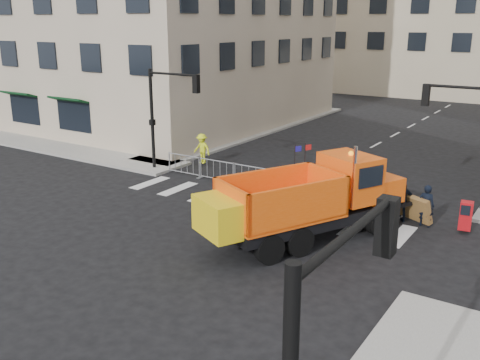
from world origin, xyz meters
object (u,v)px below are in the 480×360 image
Objects in this scene: cop_b at (370,198)px; worker at (202,149)px; plow_truck at (306,199)px; cop_a at (426,206)px; cop_c at (402,201)px; newspaper_box at (466,216)px.

cop_b is 11.16m from worker.
plow_truck is at bearing -31.12° from worker.
plow_truck reaches higher than cop_a.
cop_c is (-0.94, 0.00, 0.02)m from cop_a.
newspaper_box is (2.39, 0.11, -0.17)m from cop_c.
cop_b is 1.09× the size of worker.
cop_c is at bearing 3.27° from cop_a.
cop_c is at bearing -5.45° from plow_truck.
cop_c reaches higher than cop_a.
cop_a is at bearing -174.78° from cop_b.
worker is (-12.88, 2.59, 0.13)m from cop_a.
cop_b is at bearing -17.67° from cop_c.
plow_truck is 5.49× the size of cop_a.
worker reaches higher than cop_a.
cop_c is at bearing -166.94° from cop_b.
cop_a is 1.03× the size of worker.
plow_truck reaches higher than newspaper_box.
newspaper_box is (4.75, 3.94, -0.89)m from plow_truck.
cop_b is (1.17, 3.44, -0.69)m from plow_truck.
cop_b is (-2.13, -0.39, 0.05)m from cop_a.
cop_a is 0.98× the size of cop_c.
cop_c is (2.35, 3.83, -0.72)m from plow_truck.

